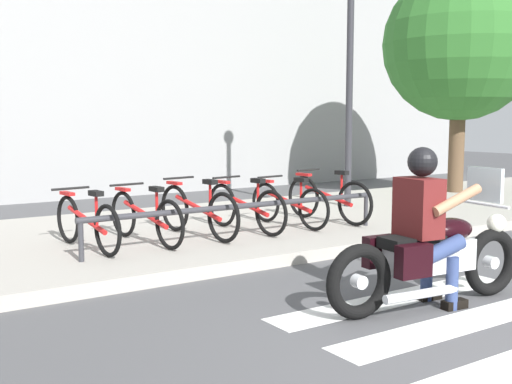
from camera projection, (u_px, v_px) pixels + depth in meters
sidewalk at (186, 233)px, 8.85m from camera, size 24.00×4.40×0.15m
crosswalk_stripe_3 at (466, 321)px, 5.18m from camera, size 2.80×0.40×0.01m
crosswalk_stripe_4 at (395, 299)px, 5.84m from camera, size 2.80×0.40×0.01m
motorcycle at (431, 256)px, 5.55m from camera, size 2.21×0.71×1.24m
rider at (425, 216)px, 5.48m from camera, size 0.67×0.58×1.44m
bicycle_0 at (87, 222)px, 7.28m from camera, size 0.48×1.62×0.72m
bicycle_1 at (145, 217)px, 7.68m from camera, size 0.48×1.69×0.73m
bicycle_2 at (198, 210)px, 8.08m from camera, size 0.48×1.72×0.77m
bicycle_3 at (245, 207)px, 8.49m from camera, size 0.48×1.65×0.75m
bicycle_4 at (288, 204)px, 8.90m from camera, size 0.48×1.58×0.72m
bicycle_5 at (328, 198)px, 9.30m from camera, size 0.48×1.68×0.79m
bike_rack at (244, 208)px, 7.82m from camera, size 4.29×0.07×0.49m
street_lamp at (350, 53)px, 10.74m from camera, size 0.28×0.28×4.72m
tree_near_rack at (460, 44)px, 12.91m from camera, size 3.20×3.20×4.86m
building_backdrop at (61, 34)px, 13.17m from camera, size 24.00×1.20×6.99m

